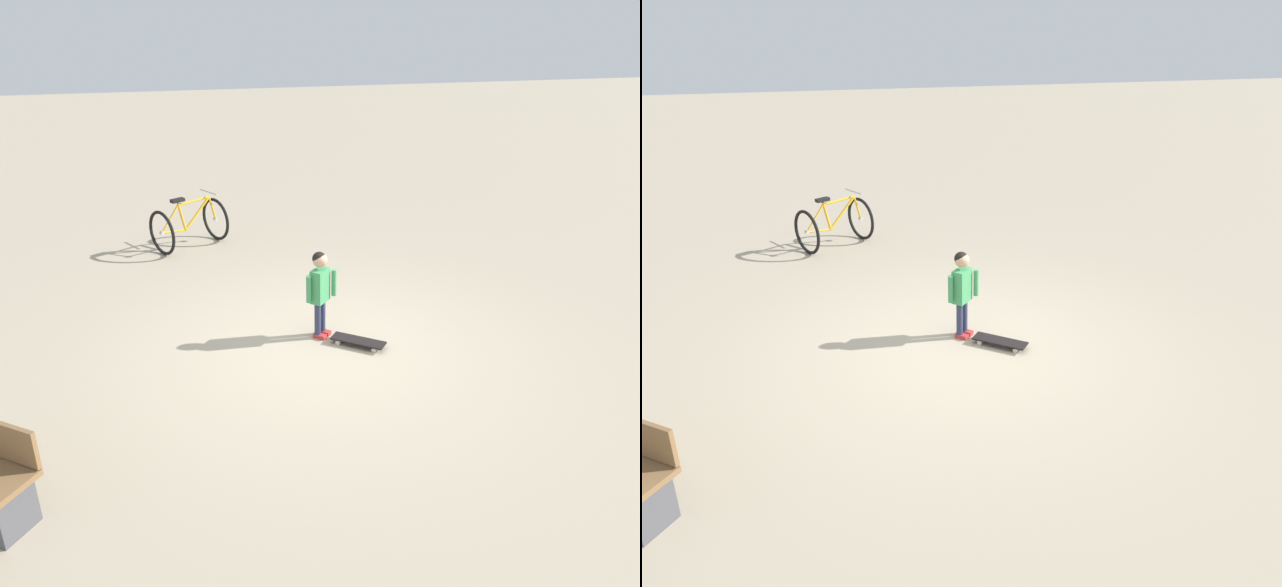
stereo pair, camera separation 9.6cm
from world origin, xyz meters
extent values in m
plane|color=tan|center=(0.00, 0.00, 0.00)|extent=(50.00, 50.00, 0.00)
cylinder|color=#2D3351|center=(0.33, -0.11, 0.24)|extent=(0.08, 0.08, 0.42)
cube|color=#B73333|center=(0.31, -0.13, 0.03)|extent=(0.16, 0.16, 0.05)
cylinder|color=#2D3351|center=(0.25, -0.04, 0.24)|extent=(0.08, 0.08, 0.42)
cube|color=#B73333|center=(0.23, -0.06, 0.03)|extent=(0.16, 0.16, 0.05)
cube|color=#3F9959|center=(0.29, -0.08, 0.65)|extent=(0.27, 0.27, 0.40)
cylinder|color=#3F9959|center=(0.33, -0.25, 0.65)|extent=(0.06, 0.06, 0.32)
cylinder|color=#3F9959|center=(0.22, 0.07, 0.65)|extent=(0.06, 0.06, 0.32)
sphere|color=tan|center=(0.29, -0.08, 0.96)|extent=(0.17, 0.17, 0.17)
sphere|color=black|center=(0.29, -0.07, 0.98)|extent=(0.16, 0.16, 0.16)
cube|color=black|center=(-0.06, -0.44, 0.07)|extent=(0.54, 0.61, 0.02)
cube|color=#B7B7BC|center=(-0.20, -0.62, 0.05)|extent=(0.10, 0.09, 0.02)
cube|color=#B7B7BC|center=(0.08, -0.27, 0.05)|extent=(0.10, 0.09, 0.02)
cylinder|color=beige|center=(-0.14, -0.67, 0.03)|extent=(0.06, 0.06, 0.06)
cylinder|color=beige|center=(-0.26, -0.57, 0.03)|extent=(0.06, 0.06, 0.06)
cylinder|color=beige|center=(0.14, -0.32, 0.03)|extent=(0.06, 0.06, 0.06)
cylinder|color=beige|center=(0.02, -0.22, 0.03)|extent=(0.06, 0.06, 0.06)
torus|color=black|center=(4.05, 0.78, 0.36)|extent=(0.64, 0.40, 0.71)
torus|color=black|center=(3.53, 1.66, 0.36)|extent=(0.64, 0.40, 0.71)
cylinder|color=#B7B7BC|center=(4.05, 0.78, 0.36)|extent=(0.08, 0.08, 0.06)
cylinder|color=#B7B7BC|center=(3.53, 1.66, 0.36)|extent=(0.08, 0.08, 0.06)
cylinder|color=gold|center=(3.88, 1.08, 0.53)|extent=(0.30, 0.47, 0.48)
cylinder|color=gold|center=(3.85, 1.12, 0.75)|extent=(0.33, 0.53, 0.06)
cylinder|color=gold|center=(3.73, 1.33, 0.54)|extent=(0.10, 0.14, 0.48)
cylinder|color=gold|center=(3.64, 1.47, 0.33)|extent=(0.24, 0.39, 0.08)
cylinder|color=gold|center=(3.62, 1.52, 0.55)|extent=(0.20, 0.32, 0.40)
cylinder|color=gold|center=(4.02, 0.82, 0.56)|extent=(0.09, 0.13, 0.41)
cube|color=black|center=(3.70, 1.37, 0.82)|extent=(0.20, 0.24, 0.05)
cylinder|color=#B7B7BC|center=(4.00, 0.86, 0.84)|extent=(0.41, 0.25, 0.02)
cube|color=#4C4C51|center=(-2.23, 2.85, 0.20)|extent=(0.33, 0.28, 0.39)
camera|label=1|loc=(-6.33, 1.57, 3.61)|focal=36.27mm
camera|label=2|loc=(-6.36, 1.47, 3.61)|focal=36.27mm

